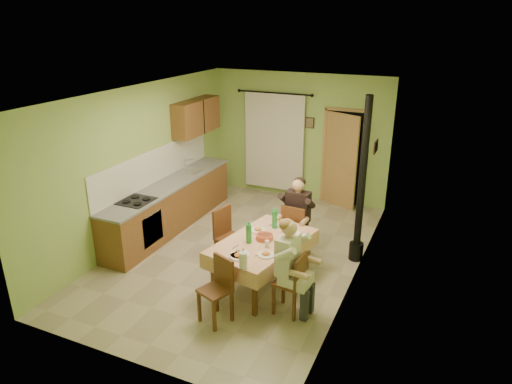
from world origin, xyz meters
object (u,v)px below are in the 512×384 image
at_px(dining_table, 262,263).
at_px(chair_right, 290,294).
at_px(chair_far, 296,241).
at_px(chair_near, 216,302).
at_px(chair_left, 230,248).
at_px(man_right, 290,257).
at_px(man_far, 297,209).
at_px(stove_flue, 360,204).

relative_size(dining_table, chair_right, 2.02).
distance_m(chair_far, chair_near, 2.19).
relative_size(chair_left, man_right, 0.70).
xyz_separation_m(man_far, stove_flue, (0.98, 0.30, 0.15)).
distance_m(chair_near, man_right, 1.17).
bearing_deg(chair_near, chair_right, -124.77).
bearing_deg(chair_left, man_far, 143.74).
height_order(chair_near, man_far, man_far).
distance_m(dining_table, chair_right, 0.81).
relative_size(chair_near, chair_left, 0.95).
relative_size(dining_table, chair_left, 1.90).
xyz_separation_m(man_far, man_right, (0.45, -1.58, 0.00)).
height_order(man_far, man_right, same).
bearing_deg(stove_flue, chair_far, -162.10).
distance_m(man_far, man_right, 1.64).
bearing_deg(stove_flue, dining_table, -129.68).
bearing_deg(chair_left, man_right, 72.65).
distance_m(chair_left, man_far, 1.30).
relative_size(chair_left, stove_flue, 0.35).
distance_m(chair_left, man_right, 1.71).
distance_m(man_far, stove_flue, 1.04).
height_order(chair_far, man_far, man_far).
bearing_deg(stove_flue, man_far, -162.83).
bearing_deg(chair_right, man_far, 21.30).
bearing_deg(man_right, dining_table, 56.09).
height_order(dining_table, chair_far, chair_far).
height_order(dining_table, stove_flue, stove_flue).
relative_size(dining_table, chair_near, 2.01).
bearing_deg(man_right, chair_far, 21.06).
bearing_deg(chair_left, dining_table, 78.87).
bearing_deg(chair_right, chair_far, 21.46).
xyz_separation_m(man_right, stove_flue, (0.53, 1.88, 0.15)).
relative_size(man_right, stove_flue, 0.50).
bearing_deg(dining_table, chair_far, 93.00).
relative_size(chair_near, chair_right, 1.00).
distance_m(chair_far, chair_right, 1.64).
bearing_deg(stove_flue, chair_near, -118.88).
height_order(dining_table, chair_right, chair_right).
bearing_deg(chair_near, chair_left, -49.66).
xyz_separation_m(chair_far, stove_flue, (0.98, 0.32, 0.73)).
relative_size(chair_far, stove_flue, 0.35).
relative_size(dining_table, chair_far, 1.90).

